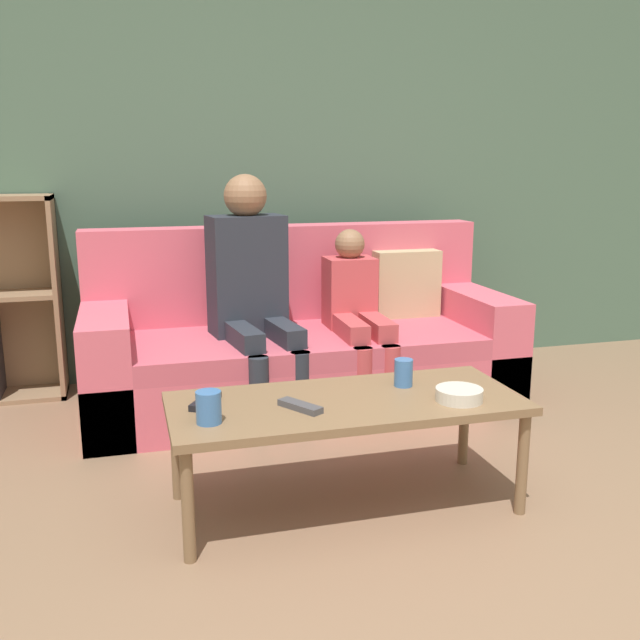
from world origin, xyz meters
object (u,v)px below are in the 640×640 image
cup_near (403,373)px  cup_far (209,407)px  coffee_table (346,409)px  person_child (357,310)px  tv_remote_1 (300,406)px  snack_bowl (459,395)px  tv_remote_0 (205,401)px  person_adult (251,281)px  couch (301,347)px

cup_near → cup_far: (-0.74, -0.19, 0.00)m
coffee_table → person_child: person_child is taller
coffee_table → tv_remote_1: 0.19m
cup_near → tv_remote_1: bearing=-161.5°
snack_bowl → tv_remote_0: bearing=166.8°
person_adult → tv_remote_1: bearing=-100.1°
cup_near → snack_bowl: size_ratio=0.62×
coffee_table → tv_remote_0: bearing=170.3°
person_child → cup_near: size_ratio=8.65×
cup_far → couch: bearing=63.8°
coffee_table → cup_far: cup_far is taller
person_adult → tv_remote_1: person_adult is taller
tv_remote_1 → cup_near: bearing=-13.6°
couch → tv_remote_1: size_ratio=12.44×
coffee_table → tv_remote_1: tv_remote_1 is taller
person_child → tv_remote_1: size_ratio=5.21×
snack_bowl → tv_remote_1: bearing=173.5°
couch → snack_bowl: size_ratio=12.82×
coffee_table → cup_near: (0.25, 0.09, 0.09)m
tv_remote_0 → coffee_table: bearing=21.3°
tv_remote_0 → tv_remote_1: size_ratio=1.01×
person_child → cup_near: (-0.13, -0.94, -0.04)m
person_child → cup_far: 1.43m
tv_remote_1 → snack_bowl: bearing=-38.7°
person_adult → cup_far: bearing=-114.6°
tv_remote_1 → snack_bowl: 0.56m
person_adult → tv_remote_0: 1.08m
tv_remote_0 → tv_remote_1: (0.30, -0.14, 0.00)m
tv_remote_0 → person_adult: bearing=101.9°
couch → cup_near: couch is taller
cup_far → person_adult: bearing=73.2°
couch → person_child: 0.35m
couch → person_child: (0.25, -0.13, 0.21)m
couch → tv_remote_1: couch is taller
snack_bowl → person_adult: bearing=113.1°
person_adult → snack_bowl: person_adult is taller
person_adult → cup_near: size_ratio=11.35×
person_adult → tv_remote_1: 1.16m
coffee_table → tv_remote_0: 0.49m
cup_near → cup_far: 0.76m
coffee_table → cup_far: size_ratio=11.76×
coffee_table → person_adult: bearing=97.1°
coffee_table → snack_bowl: snack_bowl is taller
person_child → snack_bowl: person_child is taller
tv_remote_0 → snack_bowl: bearing=17.9°
cup_near → tv_remote_0: cup_near is taller
tv_remote_1 → snack_bowl: snack_bowl is taller
cup_far → tv_remote_0: (0.01, 0.18, -0.04)m
cup_near → snack_bowl: 0.24m
person_adult → cup_far: 1.24m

